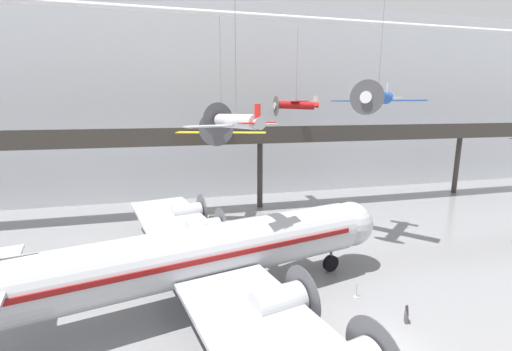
# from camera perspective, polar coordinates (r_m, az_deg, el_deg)

# --- Properties ---
(ground_plane) EXTENTS (260.00, 260.00, 0.00)m
(ground_plane) POSITION_cam_1_polar(r_m,az_deg,el_deg) (22.13, 20.52, -24.94)
(ground_plane) COLOR gray
(hangar_back_wall) EXTENTS (140.00, 3.00, 26.63)m
(hangar_back_wall) POSITION_cam_1_polar(r_m,az_deg,el_deg) (50.32, -1.63, 12.04)
(hangar_back_wall) COLOR silver
(hangar_back_wall) RESTS_ON ground
(mezzanine_walkway) EXTENTS (110.00, 3.20, 10.51)m
(mezzanine_walkway) POSITION_cam_1_polar(r_m,az_deg,el_deg) (41.94, 1.01, 6.01)
(mezzanine_walkway) COLOR #38332D
(mezzanine_walkway) RESTS_ON ground
(ceiling_truss_beam) EXTENTS (120.00, 0.60, 0.60)m
(ceiling_truss_beam) POSITION_cam_1_polar(r_m,az_deg,el_deg) (40.71, 1.98, 24.96)
(ceiling_truss_beam) COLOR silver
(airliner_silver_main) EXTENTS (29.34, 33.88, 10.45)m
(airliner_silver_main) POSITION_cam_1_polar(r_m,az_deg,el_deg) (22.54, -10.17, -13.04)
(airliner_silver_main) COLOR #B7BABF
(airliner_silver_main) RESTS_ON ground
(suspended_plane_blue_trainer) EXTENTS (6.83, 7.10, 9.77)m
(suspended_plane_blue_trainer) POSITION_cam_1_polar(r_m,az_deg,el_deg) (33.55, 19.64, 12.18)
(suspended_plane_blue_trainer) COLOR #1E4CAD
(suspended_plane_yellow_lowwing) EXTENTS (9.49, 8.02, 12.71)m
(suspended_plane_yellow_lowwing) POSITION_cam_1_polar(r_m,az_deg,el_deg) (37.01, -5.73, 7.76)
(suspended_plane_yellow_lowwing) COLOR yellow
(suspended_plane_red_highwing) EXTENTS (5.67, 6.96, 10.24)m
(suspended_plane_red_highwing) POSITION_cam_1_polar(r_m,az_deg,el_deg) (43.14, 6.68, 11.65)
(suspended_plane_red_highwing) COLOR red
(suspended_plane_silver_racer) EXTENTS (6.81, 5.84, 11.11)m
(suspended_plane_silver_racer) POSITION_cam_1_polar(r_m,az_deg,el_deg) (23.06, -3.33, 8.98)
(suspended_plane_silver_racer) COLOR silver
(stanchion_barrier) EXTENTS (0.36, 0.36, 1.08)m
(stanchion_barrier) POSITION_cam_1_polar(r_m,az_deg,el_deg) (25.70, 16.37, -18.26)
(stanchion_barrier) COLOR #B2B5BA
(stanchion_barrier) RESTS_ON ground
(info_sign_pedestal) EXTENTS (0.38, 0.71, 1.24)m
(info_sign_pedestal) POSITION_cam_1_polar(r_m,az_deg,el_deg) (24.13, 23.77, -20.58)
(info_sign_pedestal) COLOR #4C4C51
(info_sign_pedestal) RESTS_ON ground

